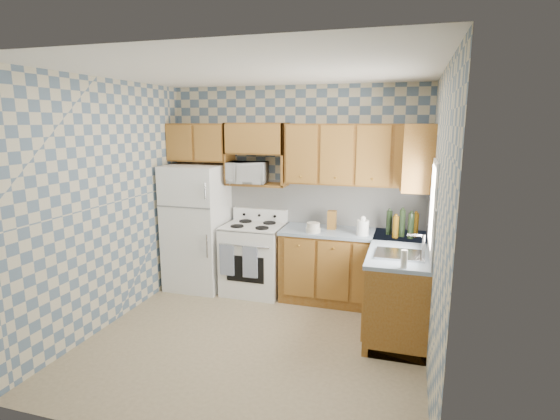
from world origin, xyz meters
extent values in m
plane|color=#827153|center=(0.00, 0.00, 0.00)|extent=(3.40, 3.40, 0.00)
cube|color=slate|center=(0.00, 1.60, 1.35)|extent=(3.40, 0.02, 2.70)
cube|color=slate|center=(1.70, 0.00, 1.35)|extent=(0.02, 3.20, 2.70)
cube|color=white|center=(0.40, 1.59, 1.20)|extent=(2.60, 0.02, 0.56)
cube|color=white|center=(1.69, 0.80, 1.20)|extent=(0.02, 1.60, 0.56)
cube|color=white|center=(-1.27, 1.25, 0.84)|extent=(0.75, 0.70, 1.68)
cube|color=white|center=(-0.47, 1.28, 0.45)|extent=(0.76, 0.65, 0.90)
cube|color=silver|center=(-0.47, 1.28, 0.91)|extent=(0.76, 0.65, 0.02)
cube|color=white|center=(-0.47, 1.55, 1.00)|extent=(0.76, 0.08, 0.17)
cube|color=navy|center=(-0.71, 0.93, 0.53)|extent=(0.19, 0.02, 0.40)
cube|color=navy|center=(-0.39, 0.93, 0.53)|extent=(0.19, 0.02, 0.40)
cube|color=brown|center=(0.82, 1.30, 0.44)|extent=(1.75, 0.60, 0.88)
cube|color=brown|center=(1.40, 0.80, 0.44)|extent=(0.60, 1.60, 0.88)
cube|color=slate|center=(0.82, 1.30, 0.90)|extent=(1.77, 0.63, 0.04)
cube|color=slate|center=(1.40, 0.80, 0.90)|extent=(0.63, 1.60, 0.04)
cube|color=brown|center=(0.82, 1.44, 1.85)|extent=(1.75, 0.33, 0.74)
cube|color=brown|center=(-1.29, 1.44, 1.97)|extent=(0.82, 0.33, 0.50)
cube|color=brown|center=(1.53, 1.25, 1.85)|extent=(0.33, 0.70, 0.74)
cube|color=brown|center=(-0.47, 1.44, 1.44)|extent=(0.80, 0.33, 0.03)
imported|color=white|center=(-0.59, 1.39, 1.59)|extent=(0.54, 0.40, 0.28)
cube|color=#B7B7BC|center=(1.40, 0.45, 0.93)|extent=(0.48, 0.40, 0.03)
cube|color=silver|center=(1.69, 0.45, 1.45)|extent=(0.02, 0.66, 0.86)
cylinder|color=black|center=(1.40, 1.22, 1.08)|extent=(0.07, 0.07, 0.32)
cylinder|color=black|center=(1.50, 1.16, 1.07)|extent=(0.07, 0.07, 0.30)
cylinder|color=#63410C|center=(1.55, 1.26, 1.06)|extent=(0.07, 0.07, 0.28)
cylinder|color=#63410C|center=(1.33, 1.14, 1.05)|extent=(0.07, 0.07, 0.25)
cylinder|color=black|center=(1.25, 1.28, 1.06)|extent=(0.07, 0.07, 0.29)
cube|color=brown|center=(0.55, 1.36, 1.04)|extent=(0.11, 0.11, 0.23)
cylinder|color=white|center=(0.95, 1.15, 1.01)|extent=(0.14, 0.14, 0.18)
cylinder|color=beige|center=(1.45, 0.06, 1.01)|extent=(0.06, 0.06, 0.17)
camera|label=1|loc=(1.46, -3.93, 2.24)|focal=28.00mm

